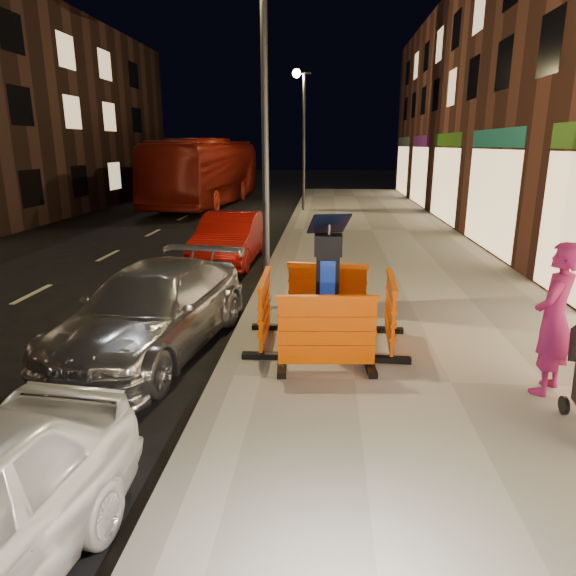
# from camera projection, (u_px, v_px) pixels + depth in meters

# --- Properties ---
(ground_plane) EXTENTS (120.00, 120.00, 0.00)m
(ground_plane) POSITION_uv_depth(u_px,v_px,m) (223.00, 385.00, 6.92)
(ground_plane) COLOR black
(ground_plane) RESTS_ON ground
(sidewalk) EXTENTS (6.00, 60.00, 0.15)m
(sidewalk) POSITION_uv_depth(u_px,v_px,m) (450.00, 388.00, 6.69)
(sidewalk) COLOR gray
(sidewalk) RESTS_ON ground
(kerb) EXTENTS (0.30, 60.00, 0.15)m
(kerb) POSITION_uv_depth(u_px,v_px,m) (223.00, 380.00, 6.90)
(kerb) COLOR slate
(kerb) RESTS_ON ground
(parking_kiosk) EXTENTS (0.61, 0.61, 1.92)m
(parking_kiosk) POSITION_uv_depth(u_px,v_px,m) (327.00, 285.00, 7.67)
(parking_kiosk) COLOR black
(parking_kiosk) RESTS_ON sidewalk
(barrier_front) EXTENTS (1.41, 0.66, 1.07)m
(barrier_front) POSITION_uv_depth(u_px,v_px,m) (327.00, 334.00, 6.88)
(barrier_front) COLOR #F35200
(barrier_front) RESTS_ON sidewalk
(barrier_back) EXTENTS (1.41, 0.65, 1.07)m
(barrier_back) POSITION_uv_depth(u_px,v_px,m) (327.00, 294.00, 8.70)
(barrier_back) COLOR #F35200
(barrier_back) RESTS_ON sidewalk
(barrier_kerbside) EXTENTS (0.59, 1.38, 1.07)m
(barrier_kerbside) POSITION_uv_depth(u_px,v_px,m) (265.00, 310.00, 7.86)
(barrier_kerbside) COLOR #F35200
(barrier_kerbside) RESTS_ON sidewalk
(barrier_bldgside) EXTENTS (0.63, 1.40, 1.07)m
(barrier_bldgside) POSITION_uv_depth(u_px,v_px,m) (390.00, 313.00, 7.72)
(barrier_bldgside) COLOR #F35200
(barrier_bldgside) RESTS_ON sidewalk
(car_silver) EXTENTS (2.53, 4.75, 1.31)m
(car_silver) POSITION_uv_depth(u_px,v_px,m) (156.00, 350.00, 8.12)
(car_silver) COLOR silver
(car_silver) RESTS_ON ground
(car_red) EXTENTS (1.54, 4.12, 1.34)m
(car_red) POSITION_uv_depth(u_px,v_px,m) (231.00, 262.00, 14.10)
(car_red) COLOR maroon
(car_red) RESTS_ON ground
(bus_doubledecker) EXTENTS (3.64, 12.43, 3.42)m
(bus_doubledecker) POSITION_uv_depth(u_px,v_px,m) (208.00, 205.00, 27.64)
(bus_doubledecker) COLOR maroon
(bus_doubledecker) RESTS_ON ground
(man) EXTENTS (0.79, 0.82, 1.90)m
(man) POSITION_uv_depth(u_px,v_px,m) (554.00, 319.00, 6.19)
(man) COLOR #921855
(man) RESTS_ON sidewalk
(street_lamp_mid) EXTENTS (0.12, 0.12, 6.00)m
(street_lamp_mid) POSITION_uv_depth(u_px,v_px,m) (265.00, 143.00, 8.93)
(street_lamp_mid) COLOR #3F3F44
(street_lamp_mid) RESTS_ON sidewalk
(street_lamp_far) EXTENTS (0.12, 0.12, 6.00)m
(street_lamp_far) POSITION_uv_depth(u_px,v_px,m) (304.00, 144.00, 23.33)
(street_lamp_far) COLOR #3F3F44
(street_lamp_far) RESTS_ON sidewalk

